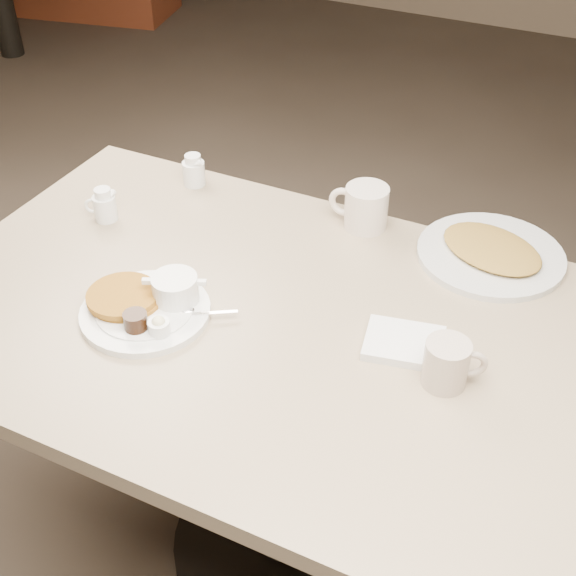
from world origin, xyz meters
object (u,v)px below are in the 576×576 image
at_px(main_plate, 148,304).
at_px(coffee_mug_far, 365,207).
at_px(diner_table, 284,383).
at_px(coffee_mug_near, 448,363).
at_px(hash_plate, 491,253).
at_px(creamer_left, 104,206).
at_px(creamer_right, 194,171).

bearing_deg(main_plate, coffee_mug_far, 60.82).
bearing_deg(diner_table, coffee_mug_near, -3.80).
relative_size(main_plate, coffee_mug_near, 2.77).
relative_size(coffee_mug_near, hash_plate, 0.29).
bearing_deg(creamer_left, creamer_right, 66.21).
bearing_deg(creamer_right, creamer_left, -113.79).
distance_m(main_plate, creamer_right, 0.50).
bearing_deg(creamer_left, hash_plate, 15.87).
bearing_deg(creamer_right, hash_plate, 0.93).
relative_size(diner_table, creamer_right, 18.75).
bearing_deg(hash_plate, creamer_left, -164.13).
relative_size(coffee_mug_far, creamer_left, 1.78).
bearing_deg(creamer_left, coffee_mug_near, -11.22).
height_order(diner_table, hash_plate, hash_plate).
relative_size(main_plate, coffee_mug_far, 2.40).
xyz_separation_m(diner_table, creamer_right, (-0.43, 0.38, 0.21)).
bearing_deg(main_plate, creamer_left, 139.43).
relative_size(main_plate, hash_plate, 0.81).
bearing_deg(coffee_mug_near, diner_table, 176.20).
height_order(main_plate, creamer_right, creamer_right).
bearing_deg(coffee_mug_far, creamer_left, -156.67).
height_order(diner_table, main_plate, main_plate).
bearing_deg(creamer_right, main_plate, -68.86).
bearing_deg(creamer_right, coffee_mug_near, -27.55).
xyz_separation_m(diner_table, creamer_left, (-0.54, 0.15, 0.21)).
bearing_deg(hash_plate, creamer_right, -179.07).
bearing_deg(diner_table, hash_plate, 51.58).
height_order(main_plate, coffee_mug_far, coffee_mug_far).
relative_size(creamer_left, hash_plate, 0.19).
bearing_deg(creamer_left, diner_table, -15.65).
bearing_deg(coffee_mug_far, diner_table, -92.12).
distance_m(coffee_mug_far, creamer_left, 0.60).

